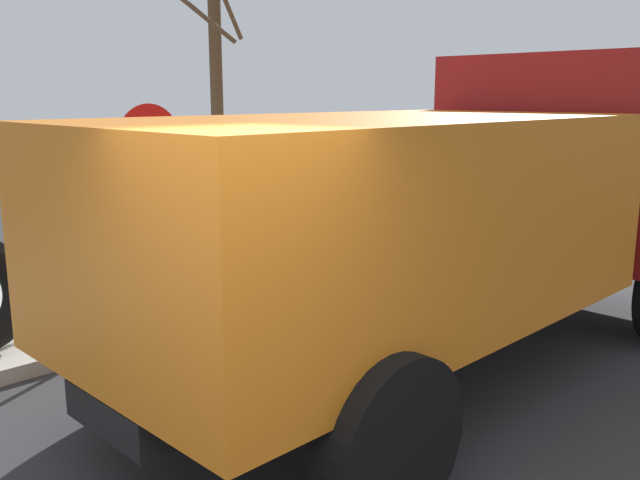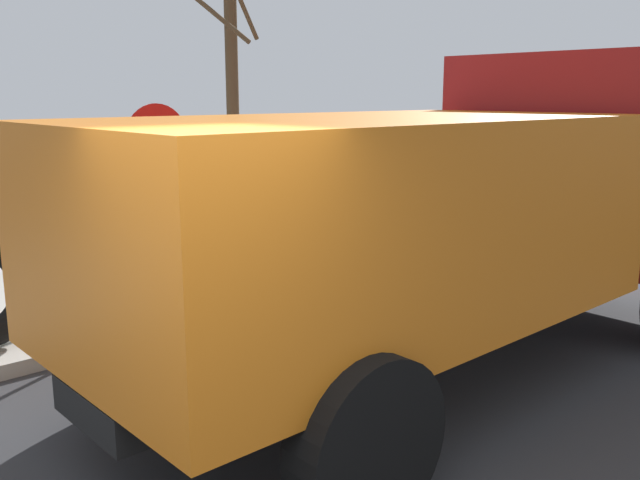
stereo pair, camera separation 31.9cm
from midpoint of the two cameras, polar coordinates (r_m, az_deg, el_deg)
The scene contains 3 objects.
stop_sign at distance 7.97m, azimuth -14.96°, elevation 5.74°, with size 0.76×0.08×2.33m.
dump_truck_orange at distance 6.58m, azimuth 9.96°, elevation 3.36°, with size 7.03×2.86×3.00m.
bare_tree at distance 11.46m, azimuth -9.44°, elevation 13.28°, with size 1.27×1.44×5.39m.
Camera 1 is at (-1.48, -2.14, 2.57)m, focal length 38.74 mm.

